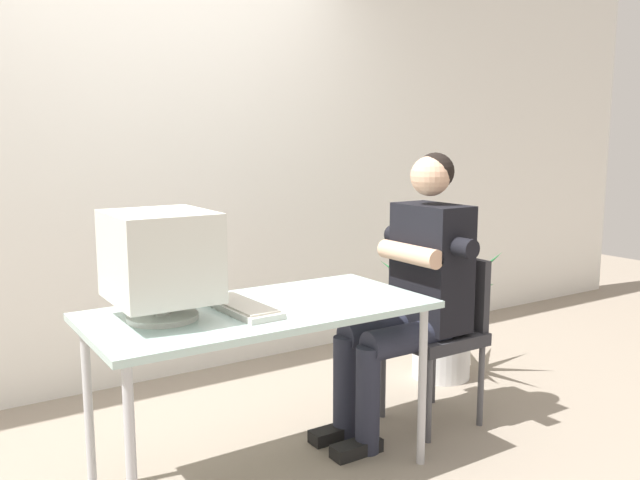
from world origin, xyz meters
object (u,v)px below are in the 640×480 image
(potted_plant, at_px, (442,321))
(person_seated, at_px, (413,284))
(crt_monitor, at_px, (161,257))
(keyboard, at_px, (241,307))
(office_chair, at_px, (441,326))
(desk, at_px, (261,321))

(potted_plant, bearing_deg, person_seated, -144.51)
(crt_monitor, xyz_separation_m, keyboard, (0.30, -0.05, -0.22))
(crt_monitor, distance_m, potted_plant, 1.99)
(crt_monitor, bearing_deg, person_seated, -0.51)
(office_chair, bearing_deg, keyboard, -178.01)
(potted_plant, bearing_deg, office_chair, -134.24)
(keyboard, distance_m, office_chair, 1.15)
(keyboard, bearing_deg, crt_monitor, 170.59)
(desk, relative_size, potted_plant, 1.69)
(office_chair, bearing_deg, potted_plant, 45.76)
(desk, relative_size, office_chair, 1.68)
(desk, relative_size, keyboard, 3.24)
(keyboard, relative_size, office_chair, 0.52)
(desk, bearing_deg, keyboard, -174.41)
(keyboard, height_order, office_chair, office_chair)
(crt_monitor, distance_m, keyboard, 0.38)
(keyboard, relative_size, potted_plant, 0.52)
(desk, distance_m, office_chair, 1.04)
(crt_monitor, height_order, potted_plant, crt_monitor)
(person_seated, bearing_deg, desk, -177.96)
(keyboard, xyz_separation_m, person_seated, (0.93, 0.04, -0.03))
(potted_plant, bearing_deg, crt_monitor, -166.98)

